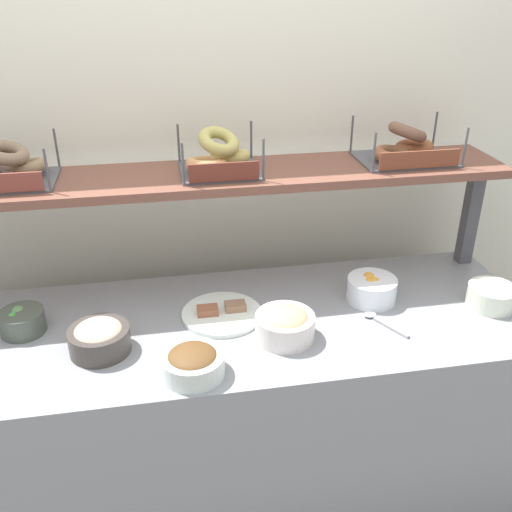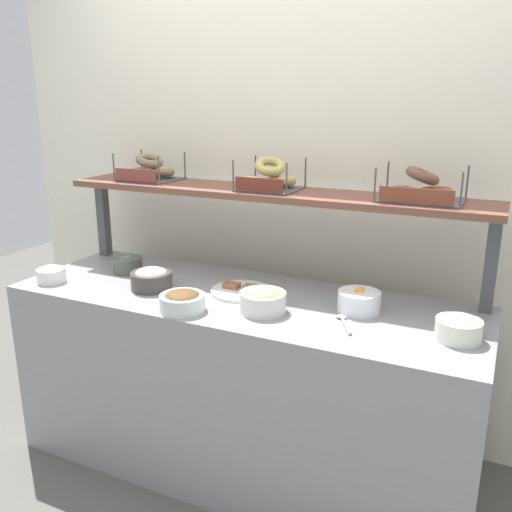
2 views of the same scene
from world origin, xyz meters
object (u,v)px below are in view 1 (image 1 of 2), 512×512
object	(u,v)px
bagel_basket_poppy	(8,169)
bagel_basket_cinnamon_raisin	(405,148)
bagel_basket_sesame	(219,158)
bowl_fruit_salad	(372,289)
bowl_potato_salad	(492,294)
bowl_veggie_mix	(22,321)
serving_spoon_near_plate	(379,320)
bowl_chocolate_spread	(193,362)
serving_plate_white	(222,313)
bowl_lox_spread	(285,324)
bowl_tuna_salad	(99,337)

from	to	relation	value
bagel_basket_poppy	bagel_basket_cinnamon_raisin	bearing A→B (deg)	-0.23
bagel_basket_poppy	bagel_basket_sesame	distance (m)	0.68
bowl_fruit_salad	bowl_potato_salad	bearing A→B (deg)	-15.99
bowl_veggie_mix	serving_spoon_near_plate	distance (m)	1.16
bowl_potato_salad	bowl_chocolate_spread	size ratio (longest dim) A/B	0.88
bowl_potato_salad	bowl_chocolate_spread	xyz separation A→B (m)	(-1.05, -0.19, -0.01)
bowl_fruit_salad	serving_plate_white	distance (m)	0.53
bowl_fruit_salad	serving_spoon_near_plate	xyz separation A→B (m)	(-0.02, -0.14, -0.04)
bowl_potato_salad	bagel_basket_poppy	bearing A→B (deg)	167.55
bowl_fruit_salad	bagel_basket_poppy	xyz separation A→B (m)	(-1.18, 0.23, 0.43)
bowl_lox_spread	bowl_chocolate_spread	distance (m)	0.33
bowl_veggie_mix	serving_plate_white	bearing A→B (deg)	-2.07
bagel_basket_poppy	bowl_veggie_mix	bearing A→B (deg)	-89.71
bowl_lox_spread	bowl_veggie_mix	world-z (taller)	bowl_lox_spread
bowl_tuna_salad	bowl_veggie_mix	world-z (taller)	bowl_tuna_salad
bowl_potato_salad	bagel_basket_cinnamon_raisin	world-z (taller)	bagel_basket_cinnamon_raisin
bagel_basket_cinnamon_raisin	bagel_basket_poppy	bearing A→B (deg)	179.77
serving_plate_white	serving_spoon_near_plate	world-z (taller)	serving_plate_white
serving_plate_white	bowl_lox_spread	bearing A→B (deg)	-41.59
serving_spoon_near_plate	bagel_basket_cinnamon_raisin	distance (m)	0.63
bowl_potato_salad	serving_plate_white	distance (m)	0.93
bowl_tuna_salad	bagel_basket_poppy	world-z (taller)	bagel_basket_poppy
bowl_chocolate_spread	bagel_basket_sesame	world-z (taller)	bagel_basket_sesame
bowl_chocolate_spread	serving_spoon_near_plate	size ratio (longest dim) A/B	1.16
bowl_chocolate_spread	serving_plate_white	xyz separation A→B (m)	(0.12, 0.29, -0.03)
bowl_veggie_mix	bowl_chocolate_spread	distance (m)	0.61
bowl_chocolate_spread	serving_plate_white	bearing A→B (deg)	67.48
serving_plate_white	bagel_basket_poppy	distance (m)	0.83
serving_spoon_near_plate	bagel_basket_poppy	distance (m)	1.30
bowl_lox_spread	bowl_chocolate_spread	bearing A→B (deg)	-156.61
bowl_chocolate_spread	bagel_basket_cinnamon_raisin	size ratio (longest dim) A/B	0.55
bagel_basket_sesame	bagel_basket_cinnamon_raisin	world-z (taller)	bagel_basket_sesame
bowl_chocolate_spread	bagel_basket_cinnamon_raisin	bearing A→B (deg)	32.75
bowl_fruit_salad	bagel_basket_sesame	xyz separation A→B (m)	(-0.50, 0.22, 0.44)
bagel_basket_cinnamon_raisin	bowl_chocolate_spread	bearing A→B (deg)	-147.25
bowl_fruit_salad	bowl_potato_salad	world-z (taller)	bowl_potato_salad
serving_plate_white	bagel_basket_cinnamon_raisin	bearing A→B (deg)	18.74
bowl_potato_salad	bagel_basket_poppy	distance (m)	1.66
bowl_lox_spread	serving_spoon_near_plate	world-z (taller)	bowl_lox_spread
bowl_veggie_mix	bagel_basket_cinnamon_raisin	size ratio (longest dim) A/B	0.42
serving_plate_white	bowl_tuna_salad	bearing A→B (deg)	-161.93
serving_plate_white	bagel_basket_sesame	distance (m)	0.52
bowl_fruit_salad	serving_spoon_near_plate	size ratio (longest dim) A/B	1.09
bowl_veggie_mix	serving_spoon_near_plate	size ratio (longest dim) A/B	0.89
bowl_lox_spread	bowl_veggie_mix	xyz separation A→B (m)	(-0.82, 0.18, -0.01)
bowl_chocolate_spread	bagel_basket_sesame	size ratio (longest dim) A/B	0.68
serving_plate_white	bagel_basket_cinnamon_raisin	xyz separation A→B (m)	(0.70, 0.24, 0.47)
bowl_fruit_salad	bowl_chocolate_spread	bearing A→B (deg)	-155.26
bowl_tuna_salad	bowl_veggie_mix	xyz separation A→B (m)	(-0.25, 0.15, -0.01)
bowl_veggie_mix	bowl_fruit_salad	bearing A→B (deg)	-0.66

